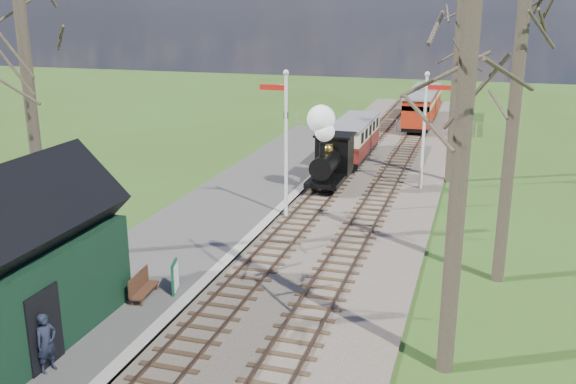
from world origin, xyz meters
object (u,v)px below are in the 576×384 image
(red_carriage_a, at_px, (419,112))
(locomotive, at_px, (329,151))
(semaphore_near, at_px, (284,134))
(person, at_px, (47,343))
(coach, at_px, (354,137))
(red_carriage_b, at_px, (426,101))
(semaphore_far, at_px, (426,122))
(sign_board, at_px, (175,277))
(station_shed, at_px, (15,265))
(bench, at_px, (141,286))

(red_carriage_a, bearing_deg, locomotive, -99.15)
(semaphore_near, distance_m, red_carriage_a, 21.36)
(locomotive, relative_size, person, 2.76)
(coach, xyz_separation_m, red_carriage_b, (2.60, 15.65, 0.02))
(red_carriage_b, bearing_deg, semaphore_far, -85.05)
(locomotive, bearing_deg, coach, 89.89)
(semaphore_near, relative_size, coach, 0.94)
(semaphore_near, height_order, sign_board, semaphore_near)
(semaphore_near, distance_m, semaphore_far, 7.91)
(red_carriage_a, xyz_separation_m, sign_board, (-4.30, -29.27, -0.74))
(red_carriage_b, bearing_deg, person, -97.51)
(station_shed, xyz_separation_m, bench, (1.77, 3.09, -1.70))
(station_shed, distance_m, bench, 3.95)
(red_carriage_a, bearing_deg, person, -98.70)
(person, bearing_deg, semaphore_near, 9.79)
(station_shed, bearing_deg, bench, 60.21)
(locomotive, xyz_separation_m, bench, (-2.51, -13.68, -1.36))
(coach, bearing_deg, red_carriage_a, 75.63)
(locomotive, xyz_separation_m, coach, (0.01, 6.06, -0.51))
(sign_board, bearing_deg, red_carriage_b, 82.95)
(station_shed, height_order, bench, station_shed)
(sign_board, bearing_deg, red_carriage_a, 81.64)
(sign_board, distance_m, person, 4.99)
(sign_board, height_order, bench, sign_board)
(red_carriage_b, bearing_deg, sign_board, -97.05)
(station_shed, relative_size, semaphore_near, 1.01)
(red_carriage_b, height_order, bench, red_carriage_b)
(semaphore_far, xyz_separation_m, coach, (-4.37, 4.83, -1.93))
(sign_board, bearing_deg, locomotive, 82.62)
(semaphore_far, height_order, bench, semaphore_far)
(station_shed, height_order, sign_board, station_shed)
(station_shed, distance_m, coach, 23.25)
(bench, bearing_deg, semaphore_far, 65.16)
(locomotive, height_order, sign_board, locomotive)
(locomotive, relative_size, coach, 0.62)
(semaphore_far, bearing_deg, station_shed, -115.72)
(semaphore_near, xyz_separation_m, red_carriage_a, (3.37, 20.98, -2.18))
(sign_board, bearing_deg, person, -100.68)
(bench, xyz_separation_m, person, (-0.10, -4.28, 0.39))
(semaphore_near, xyz_separation_m, semaphore_far, (5.14, 6.00, -0.27))
(red_carriage_b, bearing_deg, locomotive, -96.86)
(semaphore_near, distance_m, bench, 9.58)
(locomotive, height_order, red_carriage_a, locomotive)
(sign_board, relative_size, person, 0.66)
(bench, bearing_deg, station_shed, -119.79)
(semaphore_far, distance_m, person, 20.56)
(locomotive, distance_m, bench, 13.98)
(red_carriage_b, distance_m, person, 40.01)
(red_carriage_b, xyz_separation_m, sign_board, (-4.30, -34.77, -0.74))
(locomotive, relative_size, bench, 2.99)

